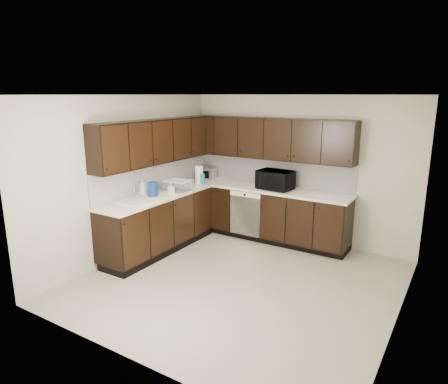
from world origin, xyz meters
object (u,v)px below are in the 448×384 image
(microwave, at_px, (275,180))
(storage_bin, at_px, (177,185))
(sink, at_px, (145,203))
(toaster_oven, at_px, (207,173))
(blue_pitcher, at_px, (153,190))

(microwave, relative_size, storage_bin, 1.39)
(sink, bearing_deg, toaster_oven, 92.21)
(toaster_oven, height_order, blue_pitcher, blue_pitcher)
(storage_bin, distance_m, blue_pitcher, 0.59)
(blue_pitcher, bearing_deg, microwave, 52.58)
(sink, relative_size, toaster_oven, 2.48)
(toaster_oven, bearing_deg, blue_pitcher, -99.62)
(storage_bin, bearing_deg, blue_pitcher, -92.40)
(toaster_oven, relative_size, storage_bin, 0.79)
(blue_pitcher, bearing_deg, toaster_oven, 98.54)
(storage_bin, bearing_deg, microwave, 34.23)
(sink, height_order, blue_pitcher, sink)
(sink, xyz_separation_m, blue_pitcher, (0.03, 0.16, 0.18))
(microwave, bearing_deg, toaster_oven, -179.97)
(microwave, xyz_separation_m, storage_bin, (-1.36, -0.93, -0.08))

